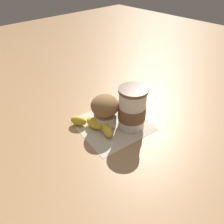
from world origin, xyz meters
TOP-DOWN VIEW (x-y plane):
  - ground_plane at (0.00, 0.00)m, footprint 3.00×3.00m
  - paper_napkin at (0.00, 0.00)m, footprint 0.25×0.25m
  - coffee_cup at (-0.04, 0.05)m, footprint 0.09×0.09m
  - muffin at (0.01, -0.02)m, footprint 0.09×0.09m
  - banana at (0.06, -0.03)m, footprint 0.09×0.16m

SIDE VIEW (x-z plane):
  - ground_plane at x=0.00m, z-range 0.00..0.00m
  - paper_napkin at x=0.00m, z-range 0.00..0.00m
  - banana at x=0.06m, z-range 0.00..0.04m
  - muffin at x=0.01m, z-range 0.01..0.11m
  - coffee_cup at x=-0.04m, z-range 0.00..0.14m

